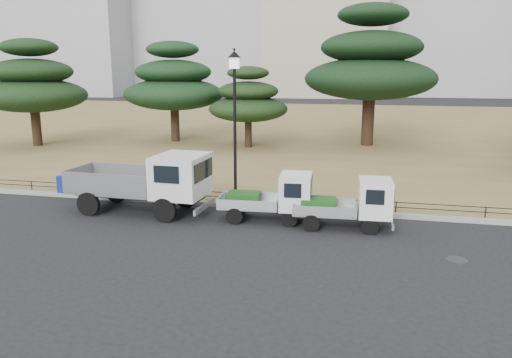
% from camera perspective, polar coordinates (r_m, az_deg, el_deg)
% --- Properties ---
extents(ground, '(220.00, 220.00, 0.00)m').
position_cam_1_polar(ground, '(16.58, -1.57, -5.85)').
color(ground, black).
extents(lawn, '(120.00, 56.00, 0.15)m').
position_cam_1_polar(lawn, '(46.29, 8.06, 5.98)').
color(lawn, olive).
rests_on(lawn, ground).
extents(curb, '(120.00, 0.25, 0.16)m').
position_cam_1_polar(curb, '(18.98, 0.41, -3.22)').
color(curb, gray).
rests_on(curb, ground).
extents(truck_large, '(5.18, 2.25, 2.23)m').
position_cam_1_polar(truck_large, '(18.69, -12.34, -0.10)').
color(truck_large, black).
rests_on(truck_large, ground).
extents(truck_kei_front, '(3.28, 1.58, 1.69)m').
position_cam_1_polar(truck_kei_front, '(17.37, 1.98, -2.11)').
color(truck_kei_front, black).
rests_on(truck_kei_front, ground).
extents(truck_kei_rear, '(3.27, 1.55, 1.67)m').
position_cam_1_polar(truck_kei_rear, '(16.88, 10.74, -2.78)').
color(truck_kei_rear, black).
rests_on(truck_kei_rear, ground).
extents(street_lamp, '(0.51, 0.51, 5.71)m').
position_cam_1_polar(street_lamp, '(18.85, -2.45, 8.80)').
color(street_lamp, black).
rests_on(street_lamp, lawn).
extents(pipe_fence, '(38.00, 0.04, 0.40)m').
position_cam_1_polar(pipe_fence, '(19.03, 0.51, -2.06)').
color(pipe_fence, black).
rests_on(pipe_fence, lawn).
extents(tarp_pile, '(1.62, 1.25, 1.02)m').
position_cam_1_polar(tarp_pile, '(22.23, -19.37, -0.33)').
color(tarp_pile, navy).
rests_on(tarp_pile, lawn).
extents(manhole, '(0.60, 0.60, 0.01)m').
position_cam_1_polar(manhole, '(15.17, 21.96, -8.55)').
color(manhole, '#2D2D30').
rests_on(manhole, ground).
extents(pine_west_far, '(6.94, 6.94, 7.01)m').
position_cam_1_polar(pine_west_far, '(36.50, -24.20, 9.81)').
color(pine_west_far, black).
rests_on(pine_west_far, lawn).
extents(pine_west_near, '(6.96, 6.96, 6.96)m').
position_cam_1_polar(pine_west_near, '(36.02, -9.39, 10.65)').
color(pine_west_near, black).
rests_on(pine_west_near, lawn).
extents(pine_center_left, '(5.16, 5.16, 5.24)m').
position_cam_1_polar(pine_center_left, '(32.72, -0.90, 8.91)').
color(pine_center_left, black).
rests_on(pine_center_left, lawn).
extents(pine_center_right, '(8.68, 8.68, 9.21)m').
position_cam_1_polar(pine_center_right, '(34.42, 12.96, 12.62)').
color(pine_center_right, black).
rests_on(pine_center_right, lawn).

